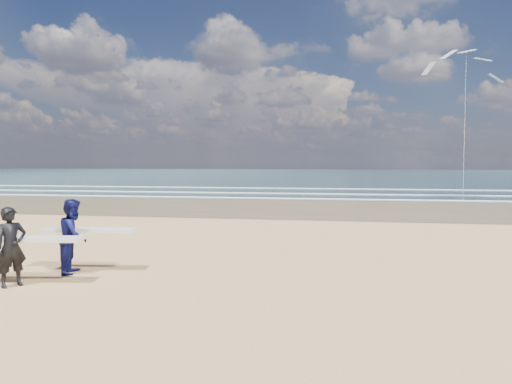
# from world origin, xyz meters

# --- Properties ---
(ocean) EXTENTS (220.00, 100.00, 0.02)m
(ocean) POSITION_xyz_m (20.00, 72.00, 0.01)
(ocean) COLOR #192F37
(ocean) RESTS_ON ground
(surfer_near) EXTENTS (2.25, 1.13, 1.67)m
(surfer_near) POSITION_xyz_m (-0.39, 0.62, 0.85)
(surfer_near) COLOR black
(surfer_near) RESTS_ON ground
(surfer_far) EXTENTS (2.25, 1.24, 1.74)m
(surfer_far) POSITION_xyz_m (0.24, 1.85, 0.88)
(surfer_far) COLOR #0C0E43
(surfer_far) RESTS_ON ground
(kite_1) EXTENTS (5.52, 4.71, 11.45)m
(kite_1) POSITION_xyz_m (15.11, 25.59, 6.22)
(kite_1) COLOR slate
(kite_1) RESTS_ON ground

